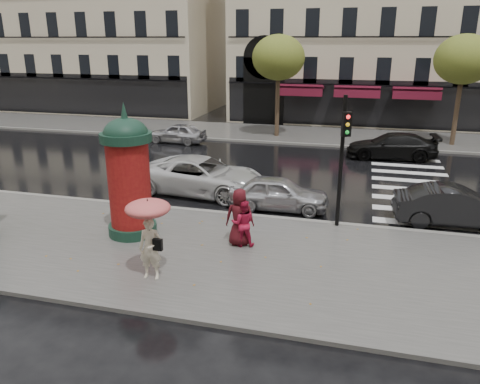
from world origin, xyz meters
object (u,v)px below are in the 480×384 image
(morris_column, at_px, (129,173))
(car_darkgrey, at_px, (456,206))
(woman_umbrella, at_px, (149,226))
(car_black, at_px, (392,146))
(car_far_silver, at_px, (177,133))
(man_burgundy, at_px, (240,217))
(car_silver, at_px, (279,193))
(woman_red, at_px, (243,223))
(traffic_light, at_px, (343,150))
(car_white, at_px, (201,176))

(morris_column, height_order, car_darkgrey, morris_column)
(woman_umbrella, xyz_separation_m, car_black, (6.90, 16.19, -0.93))
(car_darkgrey, bearing_deg, car_far_silver, 50.72)
(morris_column, bearing_deg, man_burgundy, 1.10)
(car_silver, bearing_deg, woman_umbrella, 158.32)
(woman_red, bearing_deg, traffic_light, -153.29)
(car_white, relative_size, car_black, 1.16)
(woman_red, bearing_deg, morris_column, -13.50)
(woman_red, relative_size, car_white, 0.27)
(car_white, height_order, car_black, car_white)
(woman_umbrella, relative_size, car_silver, 0.60)
(woman_red, relative_size, car_silver, 0.39)
(traffic_light, bearing_deg, morris_column, -160.02)
(car_silver, bearing_deg, traffic_light, -124.14)
(car_white, bearing_deg, car_far_silver, 33.55)
(woman_red, xyz_separation_m, car_darkgrey, (6.80, 3.87, -0.17))
(traffic_light, distance_m, car_white, 6.79)
(car_black, relative_size, car_far_silver, 1.31)
(car_white, bearing_deg, car_black, -37.61)
(car_black, bearing_deg, traffic_light, -15.93)
(car_white, xyz_separation_m, car_black, (8.13, 8.56, -0.08))
(man_burgundy, height_order, car_silver, man_burgundy)
(woman_umbrella, relative_size, car_black, 0.47)
(woman_umbrella, distance_m, traffic_light, 6.99)
(morris_column, height_order, car_silver, morris_column)
(car_silver, relative_size, car_black, 0.80)
(woman_umbrella, relative_size, woman_red, 1.52)
(car_darkgrey, height_order, car_black, car_black)
(traffic_light, relative_size, car_black, 0.93)
(woman_red, distance_m, traffic_light, 4.18)
(woman_umbrella, xyz_separation_m, car_far_silver, (-6.12, 16.97, -1.01))
(woman_red, relative_size, man_burgundy, 0.82)
(car_darkgrey, bearing_deg, man_burgundy, 114.81)
(man_burgundy, xyz_separation_m, morris_column, (-3.69, -0.07, 1.18))
(woman_red, xyz_separation_m, traffic_light, (2.81, 2.39, 1.98))
(morris_column, relative_size, car_far_silver, 1.18)
(woman_umbrella, height_order, car_silver, woman_umbrella)
(morris_column, xyz_separation_m, traffic_light, (6.61, 2.40, 0.63))
(morris_column, bearing_deg, car_white, 82.12)
(morris_column, relative_size, car_black, 0.90)
(car_white, bearing_deg, car_darkgrey, -90.45)
(woman_red, distance_m, car_far_silver, 16.40)
(car_silver, bearing_deg, car_white, 70.56)
(car_darkgrey, relative_size, car_black, 0.87)
(woman_umbrella, height_order, morris_column, morris_column)
(car_far_silver, bearing_deg, woman_umbrella, 23.07)
(woman_red, xyz_separation_m, car_black, (5.02, 13.54, -0.17))
(morris_column, bearing_deg, car_far_silver, 106.33)
(woman_red, height_order, car_black, woman_red)
(woman_red, height_order, car_white, woman_red)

